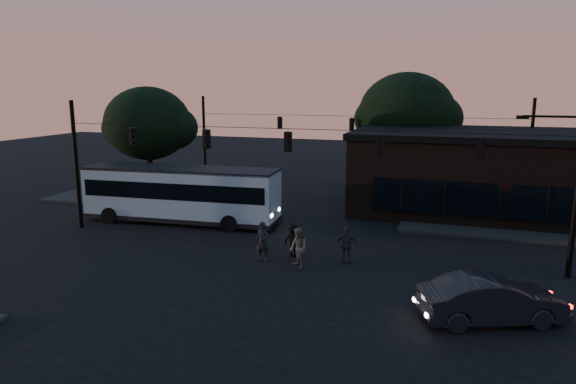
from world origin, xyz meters
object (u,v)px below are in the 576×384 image
(bus, at_px, (181,192))
(pedestrian_b, at_px, (298,248))
(building, at_px, (471,171))
(pedestrian_a, at_px, (262,242))
(pedestrian_c, at_px, (347,245))
(pedestrian_d, at_px, (293,240))
(car, at_px, (491,300))

(bus, relative_size, pedestrian_b, 6.55)
(building, xyz_separation_m, pedestrian_a, (-9.56, -14.19, -1.74))
(pedestrian_a, xyz_separation_m, pedestrian_c, (3.91, 0.93, -0.05))
(building, height_order, pedestrian_d, building)
(bus, distance_m, pedestrian_c, 12.11)
(building, xyz_separation_m, bus, (-16.92, -8.94, -0.79))
(car, height_order, pedestrian_d, car)
(car, relative_size, pedestrian_c, 2.76)
(pedestrian_b, distance_m, pedestrian_c, 2.38)
(bus, distance_m, pedestrian_d, 9.57)
(pedestrian_d, bearing_deg, bus, -14.17)
(car, bearing_deg, pedestrian_d, 39.00)
(building, relative_size, car, 3.05)
(building, xyz_separation_m, pedestrian_c, (-5.65, -13.25, -1.79))
(pedestrian_c, distance_m, pedestrian_d, 2.71)
(car, xyz_separation_m, pedestrian_c, (-6.14, 4.51, 0.08))
(bus, xyz_separation_m, car, (17.42, -8.82, -1.09))
(pedestrian_b, bearing_deg, bus, -166.19)
(bus, xyz_separation_m, pedestrian_a, (7.36, -5.24, -0.95))
(pedestrian_b, xyz_separation_m, pedestrian_c, (2.01, 1.27, -0.02))
(pedestrian_a, distance_m, pedestrian_c, 4.02)
(pedestrian_a, bearing_deg, pedestrian_b, -7.34)
(bus, xyz_separation_m, pedestrian_b, (9.26, -5.58, -0.98))
(pedestrian_b, relative_size, pedestrian_d, 1.15)
(pedestrian_a, xyz_separation_m, pedestrian_b, (1.90, -0.34, -0.03))
(pedestrian_c, bearing_deg, building, -115.39)
(bus, distance_m, pedestrian_a, 9.09)
(pedestrian_a, distance_m, pedestrian_d, 1.65)
(bus, height_order, pedestrian_d, bus)
(building, distance_m, bus, 19.15)
(building, xyz_separation_m, pedestrian_d, (-8.35, -13.07, -1.89))
(bus, height_order, pedestrian_c, bus)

